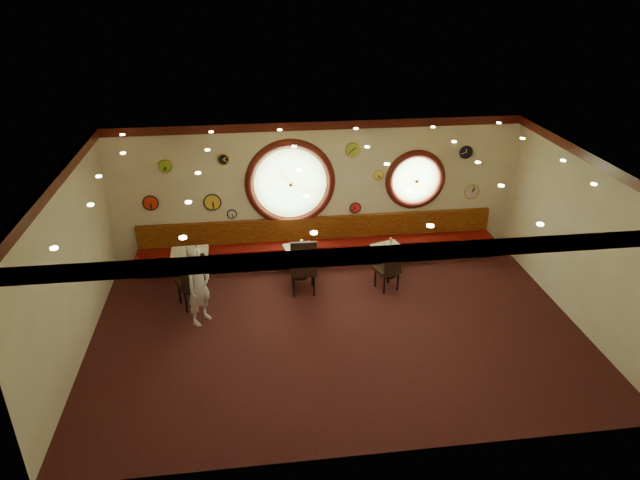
{
  "coord_description": "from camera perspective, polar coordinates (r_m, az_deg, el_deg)",
  "views": [
    {
      "loc": [
        -1.46,
        -8.68,
        6.15
      ],
      "look_at": [
        -0.23,
        0.8,
        1.5
      ],
      "focal_mm": 32.0,
      "sensor_mm": 36.0,
      "label": 1
    }
  ],
  "objects": [
    {
      "name": "condiment_a_salt",
      "position": [
        11.97,
        -13.19,
        -0.92
      ],
      "size": [
        0.04,
        0.04,
        0.11
      ],
      "primitive_type": "cylinder",
      "color": "silver",
      "rests_on": "table_a"
    },
    {
      "name": "condiment_c_bottle",
      "position": [
        12.37,
        7.1,
        -0.14
      ],
      "size": [
        0.05,
        0.05,
        0.17
      ],
      "primitive_type": "cylinder",
      "color": "gold",
      "rests_on": "table_c"
    },
    {
      "name": "wall_clock_7",
      "position": [
        12.69,
        5.87,
        6.47
      ],
      "size": [
        0.22,
        0.03,
        0.22
      ],
      "primitive_type": "cylinder",
      "rotation": [
        1.57,
        0.0,
        0.0
      ],
      "color": "#F4ED51",
      "rests_on": "wall_back"
    },
    {
      "name": "molding_back",
      "position": [
        12.11,
        -0.23,
        11.4
      ],
      "size": [
        9.0,
        0.1,
        0.18
      ],
      "primitive_type": "cube",
      "color": "#3D0F0B",
      "rests_on": "wall_back"
    },
    {
      "name": "wall_clock_6",
      "position": [
        13.13,
        14.38,
        8.52
      ],
      "size": [
        0.28,
        0.03,
        0.28
      ],
      "primitive_type": "cylinder",
      "rotation": [
        1.57,
        0.0,
        0.0
      ],
      "color": "black",
      "rests_on": "wall_back"
    },
    {
      "name": "wall_back",
      "position": [
        12.62,
        -0.24,
        4.8
      ],
      "size": [
        9.0,
        0.02,
        3.2
      ],
      "primitive_type": "cube",
      "color": "beige",
      "rests_on": "floor"
    },
    {
      "name": "porthole_left_glass",
      "position": [
        12.48,
        -2.99,
        5.73
      ],
      "size": [
        1.66,
        0.02,
        1.66
      ],
      "primitive_type": "cylinder",
      "rotation": [
        1.57,
        0.0,
        0.0
      ],
      "color": "#97C375",
      "rests_on": "wall_back"
    },
    {
      "name": "molding_front",
      "position": [
        6.65,
        6.14,
        -1.42
      ],
      "size": [
        9.0,
        0.1,
        0.18
      ],
      "primitive_type": "cube",
      "color": "#3D0F0B",
      "rests_on": "wall_back"
    },
    {
      "name": "wall_clock_2",
      "position": [
        12.39,
        3.26,
        8.99
      ],
      "size": [
        0.3,
        0.03,
        0.3
      ],
      "primitive_type": "cylinder",
      "rotation": [
        1.57,
        0.0,
        0.0
      ],
      "color": "#A4C03C",
      "rests_on": "wall_back"
    },
    {
      "name": "wall_right",
      "position": [
        11.47,
        24.7,
        0.04
      ],
      "size": [
        0.02,
        6.0,
        3.2
      ],
      "primitive_type": "cube",
      "color": "beige",
      "rests_on": "floor"
    },
    {
      "name": "wall_clock_8",
      "position": [
        12.37,
        -15.21,
        7.12
      ],
      "size": [
        0.26,
        0.03,
        0.26
      ],
      "primitive_type": "cylinder",
      "rotation": [
        1.57,
        0.0,
        0.0
      ],
      "color": "#85CA28",
      "rests_on": "wall_back"
    },
    {
      "name": "banquette_seat",
      "position": [
        12.88,
        -0.08,
        -0.84
      ],
      "size": [
        8.0,
        0.55,
        0.3
      ],
      "primitive_type": "cube",
      "color": "#570907",
      "rests_on": "banquette_base"
    },
    {
      "name": "molding_right",
      "position": [
        10.94,
        25.93,
        7.16
      ],
      "size": [
        0.1,
        6.0,
        0.18
      ],
      "primitive_type": "cube",
      "color": "#3D0F0B",
      "rests_on": "wall_back"
    },
    {
      "name": "table_c",
      "position": [
        12.41,
        6.87,
        -1.76
      ],
      "size": [
        0.77,
        0.77,
        0.67
      ],
      "color": "black",
      "rests_on": "floor"
    },
    {
      "name": "waiter",
      "position": [
        10.81,
        -12.04,
        -4.47
      ],
      "size": [
        0.64,
        0.68,
        1.57
      ],
      "primitive_type": "imported",
      "rotation": [
        0.0,
        0.0,
        0.93
      ],
      "color": "silver",
      "rests_on": "floor"
    },
    {
      "name": "molding_left",
      "position": [
        9.67,
        -25.05,
        5.12
      ],
      "size": [
        0.1,
        6.0,
        0.18
      ],
      "primitive_type": "cube",
      "color": "#3D0F0B",
      "rests_on": "wall_back"
    },
    {
      "name": "table_a",
      "position": [
        12.04,
        -12.79,
        -2.63
      ],
      "size": [
        0.78,
        0.78,
        0.83
      ],
      "color": "black",
      "rests_on": "floor"
    },
    {
      "name": "condiment_a_bottle",
      "position": [
        11.94,
        -12.3,
        -0.81
      ],
      "size": [
        0.04,
        0.04,
        0.14
      ],
      "primitive_type": "cylinder",
      "color": "gold",
      "rests_on": "table_a"
    },
    {
      "name": "table_b",
      "position": [
        12.26,
        -2.01,
        -1.9
      ],
      "size": [
        0.71,
        0.71,
        0.68
      ],
      "color": "black",
      "rests_on": "floor"
    },
    {
      "name": "chair_c",
      "position": [
        11.76,
        7.01,
        -2.51
      ],
      "size": [
        0.56,
        0.56,
        0.64
      ],
      "rotation": [
        0.0,
        0.0,
        0.36
      ],
      "color": "black",
      "rests_on": "floor"
    },
    {
      "name": "ceiling",
      "position": [
        9.29,
        2.07,
        7.39
      ],
      "size": [
        9.0,
        6.0,
        0.02
      ],
      "primitive_type": "cube",
      "color": "gold",
      "rests_on": "wall_back"
    },
    {
      "name": "condiment_c_salt",
      "position": [
        12.26,
        6.42,
        -0.51
      ],
      "size": [
        0.04,
        0.04,
        0.1
      ],
      "primitive_type": "cylinder",
      "color": "silver",
      "rests_on": "table_c"
    },
    {
      "name": "chair_a",
      "position": [
        11.32,
        -12.68,
        -3.69
      ],
      "size": [
        0.65,
        0.65,
        0.73
      ],
      "rotation": [
        0.0,
        0.0,
        0.41
      ],
      "color": "black",
      "rests_on": "floor"
    },
    {
      "name": "wall_clock_4",
      "position": [
        12.66,
        -8.79,
        2.59
      ],
      "size": [
        0.2,
        0.03,
        0.2
      ],
      "primitive_type": "cylinder",
      "rotation": [
        1.57,
        0.0,
        0.0
      ],
      "color": "silver",
      "rests_on": "wall_back"
    },
    {
      "name": "wall_left",
      "position": [
        10.26,
        -23.76,
        -2.77
      ],
      "size": [
        0.02,
        6.0,
        3.2
      ],
      "primitive_type": "cube",
      "color": "beige",
      "rests_on": "floor"
    },
    {
      "name": "condiment_a_pepper",
      "position": [
        11.9,
        -12.83,
        -1.07
      ],
      "size": [
        0.04,
        0.04,
        0.1
      ],
      "primitive_type": "cylinder",
      "color": "silver",
      "rests_on": "table_a"
    },
    {
      "name": "wall_clock_1",
      "position": [
        12.57,
        -10.7,
        3.74
      ],
      "size": [
        0.36,
        0.03,
        0.36
      ],
      "primitive_type": "cylinder",
      "rotation": [
        1.57,
        0.0,
        0.0
      ],
      "color": "yellow",
      "rests_on": "wall_back"
    },
    {
      "name": "condiment_c_pepper",
      "position": [
        12.27,
        7.02,
        -0.52
      ],
      "size": [
        0.04,
        0.04,
        0.11
      ],
      "primitive_type": "cylinder",
      "color": "silver",
      "rests_on": "table_c"
    },
    {
      "name": "wall_clock_5",
      "position": [
        12.86,
        3.55,
        3.24
      ],
      "size": [
        0.24,
        0.03,
        0.24
      ],
      "primitive_type": "cylinder",
      "rotation": [
        1.57,
        0.0,
        0.0
      ],
      "color": "red",
      "rests_on": "wall_back"
    },
    {
      "name": "banquette_base",
      "position": [
        12.99,
        -0.08,
        -1.82
      ],
      "size": [
        8.0,
        0.55,
        0.2
      ],
      "primitive_type": "cube",
      "color": "black",
      "rests_on": "floor"
    },
    {
      "name": "condiment_b_bottle",
      "position": [
        12.14,
        -1.85,
        -0.39
      ],
      "size": [
        0.06,
        0.06,
        0.18
      ],
      "primitive_type": "cylinder",
      "color": "gold",
      "rests_on": "table_b"
    },
    {
      "name": "wall_clock_0",
      "position": [
        13.52,
        14.93,
        4.68
      ],
      "size": [
        0.34,
        0.03,
        0.34
      ],
      "primitive_type": "cylinder",
      "rotation": [
        1.57,
        0.0,
        0.0
      ],
      "color": "silver",
      "rests_on": "wall_back"
    },
    {
      "name": "porthole_left_frame",
      "position": [
        12.46,
        -2.98,
        5.71
      ],
      "size": [
        1.98,
        0.18,
        1.98
      ],
      "primitive_type": "torus",
      "rotation": [
        1.57,
        0.0,
        0.0
      ],
      "color": "#3D0F0B",
      "rests_on": "wall_back"
    },
    {
      "name": "wall_clock_3",
      "position": [
        12.7,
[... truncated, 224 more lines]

